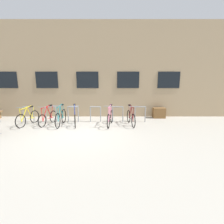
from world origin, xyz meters
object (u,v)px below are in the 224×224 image
(planter_box, at_px, (159,113))
(bicycle_teal, at_px, (61,117))
(bicycle_pink, at_px, (110,118))
(bicycle_blue, at_px, (75,118))
(bicycle_maroon, at_px, (131,117))
(bicycle_red, at_px, (48,117))
(bicycle_yellow, at_px, (28,118))

(planter_box, bearing_deg, bicycle_teal, -163.20)
(bicycle_pink, height_order, planter_box, bicycle_pink)
(bicycle_teal, distance_m, planter_box, 5.58)
(bicycle_blue, bearing_deg, bicycle_teal, -175.28)
(bicycle_teal, xyz_separation_m, planter_box, (5.34, 1.61, -0.10))
(bicycle_maroon, bearing_deg, bicycle_teal, -178.11)
(bicycle_red, height_order, planter_box, bicycle_red)
(bicycle_teal, relative_size, bicycle_pink, 1.00)
(bicycle_teal, bearing_deg, bicycle_pink, -0.19)
(bicycle_teal, xyz_separation_m, bicycle_red, (-0.71, 0.17, -0.04))
(planter_box, bearing_deg, bicycle_maroon, -140.75)
(bicycle_blue, height_order, bicycle_teal, bicycle_teal)
(bicycle_teal, bearing_deg, bicycle_yellow, 179.20)
(planter_box, bearing_deg, bicycle_yellow, -167.21)
(bicycle_blue, relative_size, bicycle_maroon, 0.98)
(bicycle_pink, bearing_deg, bicycle_red, 176.77)
(bicycle_maroon, xyz_separation_m, planter_box, (1.83, 1.50, -0.08))
(bicycle_red, distance_m, bicycle_maroon, 4.22)
(bicycle_red, xyz_separation_m, bicycle_maroon, (4.22, -0.05, 0.01))
(bicycle_pink, height_order, bicycle_red, bicycle_pink)
(bicycle_blue, xyz_separation_m, bicycle_yellow, (-2.35, -0.03, -0.00))
(bicycle_blue, xyz_separation_m, bicycle_maroon, (2.82, 0.06, 0.00))
(bicycle_teal, xyz_separation_m, bicycle_maroon, (3.51, 0.12, -0.03))
(bicycle_teal, relative_size, planter_box, 2.50)
(bicycle_yellow, height_order, bicycle_maroon, bicycle_maroon)
(bicycle_pink, height_order, bicycle_yellow, bicycle_pink)
(bicycle_blue, xyz_separation_m, bicycle_red, (-1.40, 0.11, -0.01))
(bicycle_teal, bearing_deg, planter_box, 16.80)
(bicycle_pink, xyz_separation_m, bicycle_red, (-3.17, 0.18, -0.03))
(bicycle_pink, relative_size, bicycle_yellow, 1.08)
(bicycle_maroon, distance_m, planter_box, 2.37)
(bicycle_red, bearing_deg, bicycle_teal, -13.47)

